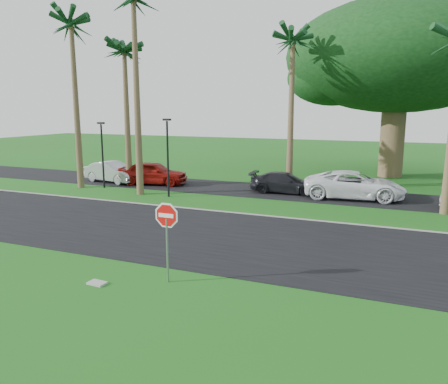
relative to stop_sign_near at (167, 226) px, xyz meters
name	(u,v)px	position (x,y,z in m)	size (l,w,h in m)	color
ground	(196,251)	(-0.50, 3.00, -1.77)	(120.00, 120.00, 0.00)	#1A5916
road	(218,236)	(-0.50, 5.00, -1.76)	(120.00, 8.00, 0.02)	black
parking_strip	(283,192)	(-0.50, 15.50, -1.76)	(120.00, 5.00, 0.02)	black
curb	(250,214)	(-0.50, 9.05, -1.74)	(120.00, 0.12, 0.06)	gray
stop_sign_near	(167,226)	(0.00, 0.00, 0.00)	(1.05, 0.07, 2.62)	gray
palm_left_far	(71,29)	(-13.50, 12.00, 8.36)	(5.00, 5.00, 11.50)	brown
palm_left_mid	(124,55)	(-11.00, 14.00, 6.90)	(5.00, 5.00, 10.00)	brown
palm_left_near	(133,4)	(-8.50, 11.50, 9.33)	(5.00, 5.00, 12.50)	brown
palm_center	(293,44)	(-0.50, 17.00, 7.39)	(5.00, 5.00, 10.50)	brown
canopy_tree	(398,57)	(5.50, 25.00, 7.17)	(16.50, 16.50, 13.12)	brown
streetlight_left	(102,150)	(-12.00, 12.50, 0.72)	(0.45, 0.25, 4.34)	black
streetlight_right	(168,153)	(-6.50, 11.50, 0.88)	(0.45, 0.25, 4.64)	black
car_silver	(112,172)	(-12.78, 14.51, -1.05)	(1.54, 4.42, 1.45)	#B8BABF
car_red	(153,173)	(-9.59, 14.79, -0.97)	(1.91, 4.74, 1.61)	maroon
car_dark	(285,183)	(-0.33, 15.29, -1.14)	(1.78, 4.39, 1.27)	black
car_minivan	(354,185)	(3.86, 15.14, -0.97)	(2.65, 5.75, 1.60)	white
utility_slab	(97,283)	(-1.91, -0.97, -1.74)	(0.55, 0.35, 0.06)	#9C9C95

